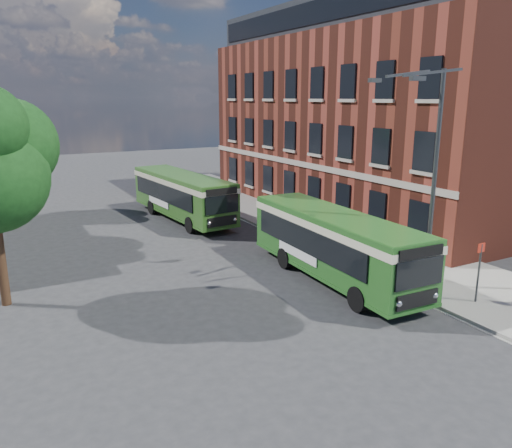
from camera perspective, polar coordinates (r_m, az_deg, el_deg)
ground at (r=20.84m, az=4.68°, el=-8.11°), size 120.00×120.00×0.00m
pavement at (r=30.87m, az=7.44°, el=-0.59°), size 6.00×48.00×0.15m
kerb_line at (r=29.25m, az=2.59°, el=-1.46°), size 0.12×48.00×0.01m
brick_office at (r=37.38m, az=13.02°, el=12.44°), size 12.10×26.00×14.20m
street_lamp at (r=21.17m, az=19.07°, el=4.99°), size 2.96×2.38×9.00m
bus_stop_sign at (r=21.13m, az=24.14°, el=-4.69°), size 0.35×0.08×2.52m
bus_front at (r=22.19m, az=8.95°, el=-1.83°), size 2.95×10.46×3.02m
bus_rear at (r=33.45m, az=-8.43°, el=3.61°), size 3.43×10.97×3.02m
pedestrian_a at (r=21.78m, az=18.18°, el=-5.09°), size 0.61×0.41×1.63m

